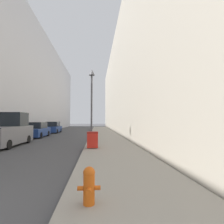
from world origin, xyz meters
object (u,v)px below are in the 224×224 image
object	(u,v)px
parked_sedan_near	(37,130)
parked_sedan_far	(53,128)
pickup_truck	(7,132)
trash_bin	(93,140)
lamppost	(92,93)
fire_hydrant	(89,184)

from	to	relation	value
parked_sedan_near	parked_sedan_far	distance (m)	7.08
parked_sedan_far	pickup_truck	bearing A→B (deg)	-90.15
trash_bin	parked_sedan_far	distance (m)	17.69
trash_bin	lamppost	bearing A→B (deg)	92.96
trash_bin	parked_sedan_near	distance (m)	11.43
trash_bin	pickup_truck	xyz separation A→B (m)	(-6.49, 2.58, 0.35)
fire_hydrant	lamppost	distance (m)	11.53
fire_hydrant	pickup_truck	bearing A→B (deg)	123.17
fire_hydrant	lamppost	bearing A→B (deg)	91.47
fire_hydrant	parked_sedan_near	size ratio (longest dim) A/B	0.16
trash_bin	parked_sedan_near	world-z (taller)	parked_sedan_near
pickup_truck	parked_sedan_near	bearing A→B (deg)	90.16
parked_sedan_near	fire_hydrant	bearing A→B (deg)	-68.63
lamppost	parked_sedan_far	bearing A→B (deg)	115.71
trash_bin	parked_sedan_far	bearing A→B (deg)	111.40
pickup_truck	parked_sedan_far	xyz separation A→B (m)	(0.04, 13.89, -0.25)
parked_sedan_near	parked_sedan_far	size ratio (longest dim) A/B	1.07
lamppost	pickup_truck	size ratio (longest dim) A/B	1.15
parked_sedan_far	trash_bin	bearing A→B (deg)	-68.60
lamppost	parked_sedan_far	xyz separation A→B (m)	(-6.28, 13.04, -3.43)
lamppost	pickup_truck	world-z (taller)	lamppost
fire_hydrant	trash_bin	xyz separation A→B (m)	(-0.10, 7.51, 0.12)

